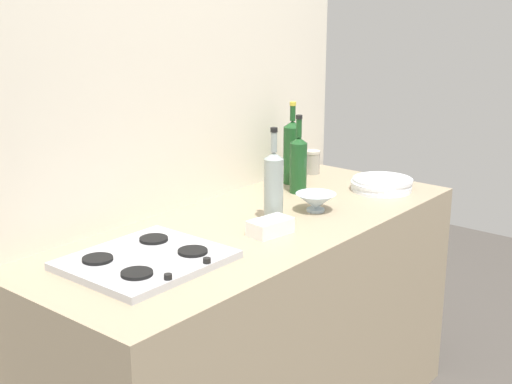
{
  "coord_description": "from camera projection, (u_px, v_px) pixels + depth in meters",
  "views": [
    {
      "loc": [
        -1.88,
        -1.54,
        1.72
      ],
      "look_at": [
        0.0,
        0.0,
        1.02
      ],
      "focal_mm": 49.6,
      "sensor_mm": 36.0,
      "label": 1
    }
  ],
  "objects": [
    {
      "name": "plate_stack",
      "position": [
        382.0,
        184.0,
        2.98
      ],
      "size": [
        0.26,
        0.26,
        0.05
      ],
      "color": "white",
      "rests_on": "counter_block"
    },
    {
      "name": "butter_dish",
      "position": [
        270.0,
        227.0,
        2.45
      ],
      "size": [
        0.17,
        0.11,
        0.05
      ],
      "primitive_type": "cube",
      "rotation": [
        0.0,
        0.0,
        -0.15
      ],
      "color": "white",
      "rests_on": "counter_block"
    },
    {
      "name": "wine_bottle_leftmost",
      "position": [
        298.0,
        163.0,
        2.93
      ],
      "size": [
        0.07,
        0.07,
        0.33
      ],
      "color": "#19471E",
      "rests_on": "counter_block"
    },
    {
      "name": "backsplash_panel",
      "position": [
        179.0,
        108.0,
        2.69
      ],
      "size": [
        1.9,
        0.06,
        2.57
      ],
      "primitive_type": "cube",
      "color": "beige",
      "rests_on": "ground"
    },
    {
      "name": "counter_block",
      "position": [
        256.0,
        336.0,
        2.69
      ],
      "size": [
        1.8,
        0.7,
        0.9
      ],
      "primitive_type": "cube",
      "color": "tan",
      "rests_on": "ground"
    },
    {
      "name": "mixing_bowl",
      "position": [
        316.0,
        201.0,
        2.7
      ],
      "size": [
        0.16,
        0.16,
        0.07
      ],
      "color": "silver",
      "rests_on": "counter_block"
    },
    {
      "name": "wine_bottle_mid_right",
      "position": [
        292.0,
        151.0,
        3.06
      ],
      "size": [
        0.08,
        0.08,
        0.36
      ],
      "color": "#19471E",
      "rests_on": "counter_block"
    },
    {
      "name": "condiment_jar_front",
      "position": [
        312.0,
        162.0,
        3.25
      ],
      "size": [
        0.07,
        0.07,
        0.11
      ],
      "color": "#9E998C",
      "rests_on": "counter_block"
    },
    {
      "name": "stovetop_hob",
      "position": [
        146.0,
        260.0,
        2.18
      ],
      "size": [
        0.46,
        0.4,
        0.04
      ],
      "color": "#B2B2B7",
      "rests_on": "counter_block"
    },
    {
      "name": "wine_bottle_mid_left",
      "position": [
        274.0,
        186.0,
        2.55
      ],
      "size": [
        0.07,
        0.07,
        0.35
      ],
      "color": "gray",
      "rests_on": "counter_block"
    }
  ]
}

